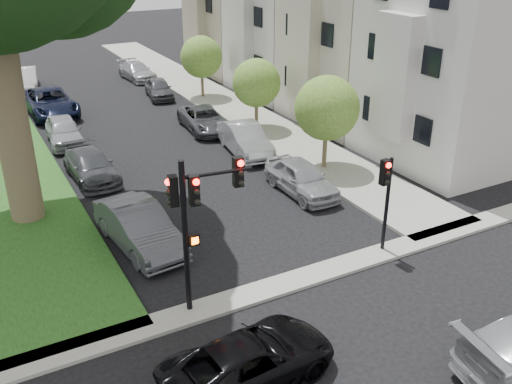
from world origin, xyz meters
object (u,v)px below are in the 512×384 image
small_tree_a (327,108)px  car_parked_5 (139,227)px  car_parked_3 (159,88)px  car_parked_6 (91,166)px  small_tree_b (256,83)px  car_parked_9 (26,79)px  traffic_signal_secondary (386,188)px  car_parked_4 (137,71)px  car_parked_8 (50,102)px  small_tree_c (201,57)px  car_parked_0 (302,178)px  traffic_signal_main (196,208)px  car_cross_near (250,360)px  car_parked_2 (204,119)px  car_parked_1 (245,139)px  car_parked_7 (64,131)px

small_tree_a → car_parked_5: (-10.07, -2.93, -2.22)m
car_parked_3 → car_parked_6: (-7.49, -11.77, -0.01)m
small_tree_b → car_parked_9: bearing=122.2°
traffic_signal_secondary → car_parked_4: (0.40, 28.99, -1.86)m
car_parked_4 → car_parked_8: 9.82m
small_tree_b → car_parked_5: 14.13m
small_tree_c → traffic_signal_secondary: size_ratio=1.16×
small_tree_a → car_parked_0: 3.81m
car_parked_5 → car_parked_4: bearing=65.9°
traffic_signal_main → car_parked_3: traffic_signal_main is taller
car_cross_near → car_parked_3: car_parked_3 is taller
car_parked_8 → car_parked_9: (-0.29, 7.54, -0.09)m
small_tree_a → car_cross_near: size_ratio=0.98×
car_cross_near → car_parked_5: car_parked_5 is taller
car_parked_2 → car_parked_8: bearing=140.0°
traffic_signal_secondary → car_parked_1: 11.22m
car_cross_near → car_parked_8: bearing=-5.6°
car_parked_3 → car_parked_5: (-7.47, -18.80, 0.14)m
car_parked_9 → car_parked_1: bearing=-59.0°
small_tree_c → car_cross_near: small_tree_c is taller
traffic_signal_main → car_parked_6: 11.77m
car_cross_near → car_parked_1: 16.27m
car_parked_3 → car_parked_7: bearing=-131.1°
car_parked_0 → car_parked_7: bearing=124.6°
car_parked_3 → car_cross_near: bearing=-95.8°
car_parked_9 → car_parked_4: bearing=-0.3°
small_tree_c → car_parked_2: size_ratio=0.90×
car_parked_7 → car_parked_1: bearing=-32.9°
car_parked_8 → car_parked_9: size_ratio=1.33×
small_tree_c → car_parked_9: bearing=140.2°
small_tree_a → car_parked_8: small_tree_a is taller
traffic_signal_main → car_parked_8: bearing=90.6°
small_tree_a → car_parked_4: size_ratio=1.03×
car_parked_0 → car_parked_1: size_ratio=0.92×
car_parked_2 → car_parked_6: 8.43m
car_cross_near → car_parked_4: 33.24m
small_tree_c → car_parked_0: size_ratio=0.98×
car_parked_2 → small_tree_a: bearing=-66.4°
traffic_signal_main → car_parked_9: (-0.53, 30.22, -2.67)m
traffic_signal_main → car_parked_1: traffic_signal_main is taller
car_parked_3 → car_parked_8: size_ratio=0.67×
car_parked_1 → car_parked_9: 20.71m
car_parked_0 → car_parked_9: (-7.69, 24.68, -0.01)m
car_cross_near → car_parked_9: bearing=-5.2°
car_parked_0 → car_parked_7: size_ratio=1.02×
car_parked_8 → traffic_signal_secondary: bearing=-75.5°
car_parked_1 → traffic_signal_main: bearing=-116.2°
car_parked_6 → car_parked_1: bearing=-5.1°
car_parked_4 → car_parked_9: size_ratio=1.02×
traffic_signal_secondary → car_parked_2: bearing=89.9°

